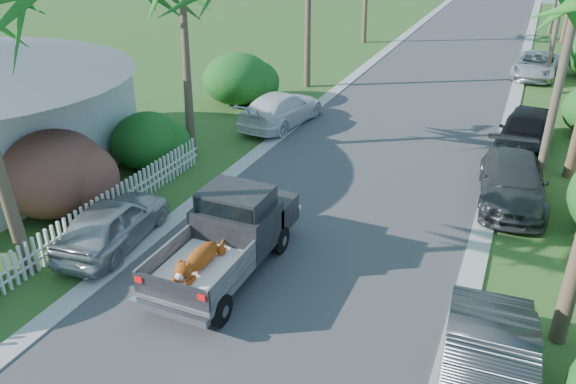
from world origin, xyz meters
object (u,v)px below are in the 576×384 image
at_px(pickup_truck, 232,231).
at_px(parked_car_lf, 281,109).
at_px(parked_car_rf, 526,131).
at_px(parked_car_rm, 512,181).
at_px(parked_car_ln, 113,223).
at_px(parked_car_rd, 536,65).
at_px(parked_car_rn, 486,380).
at_px(utility_pole_b, 566,55).

bearing_deg(pickup_truck, parked_car_lf, 107.49).
relative_size(pickup_truck, parked_car_rf, 1.12).
bearing_deg(parked_car_rm, parked_car_ln, -149.50).
bearing_deg(parked_car_rd, parked_car_rf, -85.67).
relative_size(parked_car_rf, parked_car_lf, 0.94).
bearing_deg(parked_car_rf, parked_car_lf, -168.59).
distance_m(parked_car_rf, parked_car_lf, 9.86).
bearing_deg(parked_car_rn, parked_car_rm, 86.80).
relative_size(parked_car_rf, parked_car_rd, 0.95).
distance_m(parked_car_rm, parked_car_lf, 10.33).
bearing_deg(parked_car_rd, utility_pole_b, -83.50).
xyz_separation_m(parked_car_rn, parked_car_lf, (-9.80, 12.87, -0.06)).
distance_m(parked_car_rn, parked_car_rd, 25.77).
height_order(pickup_truck, parked_car_rn, pickup_truck).
distance_m(parked_car_rm, parked_car_ln, 12.18).
height_order(pickup_truck, parked_car_rd, pickup_truck).
bearing_deg(parked_car_rf, pickup_truck, -114.44).
bearing_deg(parked_car_lf, parked_car_rm, 165.72).
relative_size(pickup_truck, parked_car_lf, 1.05).
distance_m(pickup_truck, parked_car_lf, 10.92).
height_order(parked_car_rd, parked_car_ln, parked_car_ln).
bearing_deg(parked_car_rm, parked_car_lf, 153.59).
bearing_deg(parked_car_rf, parked_car_rd, 95.14).
height_order(pickup_truck, parked_car_ln, pickup_truck).
height_order(parked_car_rf, parked_car_lf, parked_car_rf).
relative_size(parked_car_rn, parked_car_rd, 0.98).
bearing_deg(utility_pole_b, parked_car_lf, 164.01).
bearing_deg(parked_car_lf, parked_car_rn, 133.90).
xyz_separation_m(parked_car_rn, utility_pole_b, (0.60, 9.89, 3.83)).
bearing_deg(parked_car_ln, utility_pole_b, -150.32).
bearing_deg(parked_car_ln, pickup_truck, -179.85).
xyz_separation_m(parked_car_ln, parked_car_lf, (0.20, 10.84, 0.02)).
distance_m(parked_car_rd, utility_pole_b, 16.37).
height_order(parked_car_rn, parked_car_rf, parked_car_rf).
bearing_deg(parked_car_ln, parked_car_rn, 161.66).
relative_size(pickup_truck, parked_car_rm, 1.07).
distance_m(parked_car_rn, utility_pole_b, 10.62).
relative_size(pickup_truck, parked_car_ln, 1.28).
xyz_separation_m(parked_car_rn, parked_car_rd, (0.00, 25.77, -0.10)).
xyz_separation_m(parked_car_ln, utility_pole_b, (10.60, 7.86, 3.92)).
xyz_separation_m(parked_car_rm, parked_car_rf, (0.15, 4.76, 0.08)).
height_order(parked_car_rn, utility_pole_b, utility_pole_b).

